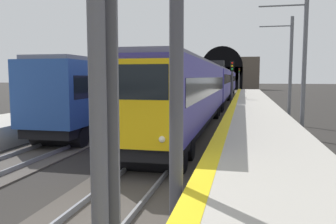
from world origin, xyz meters
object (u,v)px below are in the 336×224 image
Objects in this scene: railway_signal_mid at (232,80)px; train_main_approaching at (216,84)px; railway_signal_near at (97,43)px; catenary_mast_near at (290,70)px; railway_signal_far at (239,77)px; catenary_mast_far at (303,65)px; train_adjacent_platform at (159,85)px.

train_main_approaching is at bearing -151.59° from railway_signal_mid.
catenary_mast_near reaches higher than railway_signal_near.
railway_signal_far is at bearing -180.00° from railway_signal_near.
railway_signal_far is (41.63, -1.84, 0.80)m from train_main_approaching.
railway_signal_near is at bearing 165.29° from catenary_mast_far.
train_adjacent_platform is 48.42m from railway_signal_far.
railway_signal_far is 56.69m from catenary_mast_near.
railway_signal_near is 1.12× the size of railway_signal_far.
railway_signal_mid is (32.85, 0.00, -0.58)m from railway_signal_near.
train_main_approaching is 7.95× the size of catenary_mast_far.
catenary_mast_near reaches higher than train_main_approaching.
railway_signal_far is at bearing -180.00° from railway_signal_mid.
train_adjacent_platform is 8.47× the size of railway_signal_mid.
railway_signal_far is (47.90, -7.01, 0.79)m from train_adjacent_platform.
railway_signal_near reaches higher than railway_signal_far.
catenary_mast_near is at bearing 4.25° from railway_signal_far.
train_main_approaching is 8.13m from train_adjacent_platform.
catenary_mast_far is (-5.38, 0.01, 0.15)m from catenary_mast_near.
railway_signal_near reaches higher than train_adjacent_platform.
catenary_mast_near reaches higher than railway_signal_far.
train_main_approaching is at bearing -39.66° from train_adjacent_platform.
catenary_mast_far reaches higher than railway_signal_mid.
railway_signal_mid is at bearing 28.26° from train_main_approaching.
railway_signal_mid is at bearing 20.06° from catenary_mast_near.
train_adjacent_platform is 7.60m from railway_signal_mid.
railway_signal_near is 21.76m from catenary_mast_near.
railway_signal_near is at bearing 168.87° from catenary_mast_near.
catenary_mast_near is at bearing -0.09° from catenary_mast_far.
railway_signal_near is at bearing 0.00° from railway_signal_far.
catenary_mast_near is at bearing 21.91° from train_main_approaching.
train_main_approaching is at bearing 16.56° from catenary_mast_far.
railway_signal_far is (45.03, 0.00, 0.24)m from railway_signal_mid.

